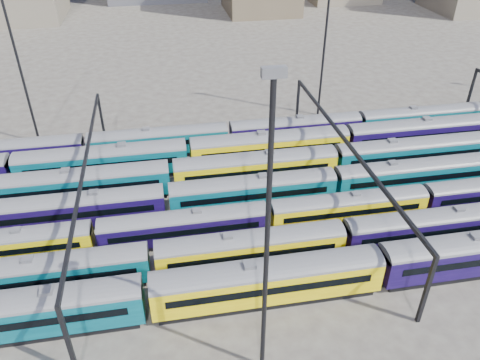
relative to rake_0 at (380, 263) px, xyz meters
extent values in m
plane|color=#423C38|center=(-8.15, 15.00, -2.87)|extent=(500.00, 500.00, 0.00)
cube|color=black|center=(-33.37, 0.00, -2.49)|extent=(20.56, 2.67, 0.76)
cube|color=#054351|center=(-33.37, 0.00, -0.54)|extent=(21.65, 3.14, 3.14)
cylinder|color=#4C4C51|center=(-33.37, 0.00, 1.03)|extent=(21.65, 3.14, 3.14)
cube|color=black|center=(-33.37, -1.59, -0.17)|extent=(19.05, 0.06, 0.81)
cube|color=black|center=(-33.37, 1.59, -0.17)|extent=(19.05, 0.06, 0.81)
cube|color=slate|center=(-33.37, 0.00, 1.86)|extent=(1.08, 0.97, 0.38)
cube|color=black|center=(-11.12, 0.00, -2.49)|extent=(20.56, 2.67, 0.76)
cube|color=#D4B708|center=(-11.12, 0.00, -0.54)|extent=(21.65, 3.14, 3.14)
cylinder|color=#4C4C51|center=(-11.12, 0.00, 1.03)|extent=(21.65, 3.14, 3.14)
cube|color=black|center=(-11.12, -1.59, -0.17)|extent=(19.05, 0.06, 0.81)
cube|color=black|center=(-11.12, 1.59, -0.17)|extent=(19.05, 0.06, 0.81)
cube|color=slate|center=(-11.12, 0.00, 1.86)|extent=(1.08, 0.97, 0.38)
cube|color=black|center=(11.12, 0.00, -2.49)|extent=(20.56, 2.67, 0.76)
cube|color=black|center=(11.12, 1.59, -0.17)|extent=(19.05, 0.06, 0.81)
cube|color=black|center=(-31.64, 5.00, -2.53)|extent=(18.36, 2.38, 0.68)
cube|color=#054351|center=(-31.64, 5.00, -0.79)|extent=(19.32, 2.80, 2.80)
cylinder|color=#4C4C51|center=(-31.64, 5.00, 0.61)|extent=(19.32, 2.80, 2.80)
cube|color=black|center=(-31.64, 3.58, -0.46)|extent=(17.00, 0.06, 0.72)
cube|color=black|center=(-31.64, 6.42, -0.46)|extent=(17.00, 0.06, 0.72)
cube|color=slate|center=(-31.64, 5.00, 1.35)|extent=(0.97, 0.87, 0.34)
cube|color=black|center=(-11.72, 5.00, -2.53)|extent=(18.36, 2.38, 0.68)
cube|color=#D4B708|center=(-11.72, 5.00, -0.79)|extent=(19.32, 2.80, 2.80)
cylinder|color=#4C4C51|center=(-11.72, 5.00, 0.61)|extent=(19.32, 2.80, 2.80)
cube|color=black|center=(-11.72, 3.58, -0.46)|extent=(17.00, 0.06, 0.72)
cube|color=black|center=(-11.72, 6.42, -0.46)|extent=(17.00, 0.06, 0.72)
cube|color=slate|center=(-11.72, 5.00, 1.35)|extent=(0.97, 0.87, 0.34)
cube|color=black|center=(8.20, 5.00, -2.53)|extent=(18.36, 2.38, 0.68)
cube|color=#100733|center=(8.20, 5.00, -0.79)|extent=(19.32, 2.80, 2.80)
cylinder|color=#4C4C51|center=(8.20, 5.00, 0.61)|extent=(19.32, 2.80, 2.80)
cube|color=black|center=(8.20, 3.58, -0.46)|extent=(17.00, 0.06, 0.72)
cube|color=black|center=(8.20, 6.42, -0.46)|extent=(17.00, 0.06, 0.72)
cube|color=slate|center=(8.20, 5.00, 1.35)|extent=(0.97, 0.87, 0.34)
cube|color=black|center=(-36.97, 10.00, -2.55)|extent=(17.36, 2.25, 0.64)
cube|color=#D4B708|center=(-36.97, 10.00, -0.91)|extent=(18.27, 2.65, 2.65)
cube|color=black|center=(-36.97, 11.34, -0.59)|extent=(16.08, 0.06, 0.69)
cube|color=black|center=(-18.10, 10.00, -2.55)|extent=(17.36, 2.25, 0.64)
cube|color=#100733|center=(-18.10, 10.00, -0.91)|extent=(18.27, 2.65, 2.65)
cylinder|color=#4C4C51|center=(-18.10, 10.00, 0.42)|extent=(18.27, 2.65, 2.65)
cube|color=black|center=(-18.10, 8.66, -0.59)|extent=(16.08, 0.06, 0.69)
cube|color=black|center=(-18.10, 11.34, -0.59)|extent=(16.08, 0.06, 0.69)
cube|color=slate|center=(-18.10, 10.00, 1.12)|extent=(0.91, 0.82, 0.32)
cube|color=black|center=(0.77, 10.00, -2.55)|extent=(17.36, 2.25, 0.64)
cube|color=#D4B708|center=(0.77, 10.00, -0.91)|extent=(18.27, 2.65, 2.65)
cylinder|color=#4C4C51|center=(0.77, 10.00, 0.42)|extent=(18.27, 2.65, 2.65)
cube|color=black|center=(0.77, 8.66, -0.59)|extent=(16.08, 0.06, 0.69)
cube|color=black|center=(0.77, 11.34, -0.59)|extent=(16.08, 0.06, 0.69)
cube|color=slate|center=(0.77, 10.00, 1.12)|extent=(0.91, 0.82, 0.32)
cube|color=black|center=(-30.03, 15.00, -2.52)|extent=(19.00, 2.47, 0.70)
cube|color=#100733|center=(-30.03, 15.00, -0.72)|extent=(20.00, 2.90, 2.90)
cylinder|color=#4C4C51|center=(-30.03, 15.00, 0.73)|extent=(20.00, 2.90, 2.90)
cube|color=black|center=(-30.03, 13.53, -0.37)|extent=(17.60, 0.06, 0.75)
cube|color=black|center=(-30.03, 16.47, -0.37)|extent=(17.60, 0.06, 0.75)
cube|color=slate|center=(-30.03, 15.00, 1.50)|extent=(1.00, 0.90, 0.35)
cube|color=black|center=(-9.43, 15.00, -2.52)|extent=(19.00, 2.47, 0.70)
cube|color=#054351|center=(-9.43, 15.00, -0.72)|extent=(20.00, 2.90, 2.90)
cylinder|color=#4C4C51|center=(-9.43, 15.00, 0.73)|extent=(20.00, 2.90, 2.90)
cube|color=black|center=(-9.43, 13.53, -0.37)|extent=(17.60, 0.06, 0.75)
cube|color=black|center=(-9.43, 16.47, -0.37)|extent=(17.60, 0.06, 0.75)
cube|color=slate|center=(-9.43, 15.00, 1.50)|extent=(1.00, 0.90, 0.35)
cube|color=black|center=(11.17, 15.00, -2.52)|extent=(19.00, 2.47, 0.70)
cube|color=#054351|center=(11.17, 15.00, -0.72)|extent=(20.00, 2.90, 2.90)
cylinder|color=#4C4C51|center=(11.17, 15.00, 0.73)|extent=(20.00, 2.90, 2.90)
cube|color=black|center=(11.17, 13.53, -0.37)|extent=(17.60, 0.06, 0.75)
cube|color=black|center=(11.17, 16.47, -0.37)|extent=(17.60, 0.06, 0.75)
cube|color=slate|center=(11.17, 15.00, 1.50)|extent=(1.00, 0.90, 0.35)
cube|color=black|center=(-29.73, 20.00, -2.50)|extent=(20.03, 2.60, 0.74)
cube|color=#054351|center=(-29.73, 20.00, -0.60)|extent=(21.09, 3.06, 3.06)
cylinder|color=#4C4C51|center=(-29.73, 20.00, 0.93)|extent=(21.09, 3.06, 3.06)
cube|color=black|center=(-29.73, 18.45, -0.24)|extent=(18.56, 0.06, 0.79)
cube|color=black|center=(-29.73, 21.55, -0.24)|extent=(18.56, 0.06, 0.79)
cube|color=slate|center=(-29.73, 20.00, 1.74)|extent=(1.05, 0.95, 0.37)
cube|color=black|center=(-8.04, 20.00, -2.50)|extent=(20.03, 2.60, 0.74)
cube|color=#D4B708|center=(-8.04, 20.00, -0.60)|extent=(21.09, 3.06, 3.06)
cylinder|color=#4C4C51|center=(-8.04, 20.00, 0.93)|extent=(21.09, 3.06, 3.06)
cube|color=black|center=(-8.04, 18.45, -0.24)|extent=(18.56, 0.06, 0.79)
cube|color=black|center=(-8.04, 21.55, -0.24)|extent=(18.56, 0.06, 0.79)
cube|color=slate|center=(-8.04, 20.00, 1.74)|extent=(1.05, 0.95, 0.37)
cube|color=black|center=(13.65, 20.00, -2.50)|extent=(20.03, 2.60, 0.74)
cube|color=#054351|center=(13.65, 20.00, -0.60)|extent=(21.09, 3.06, 3.06)
cylinder|color=#4C4C51|center=(13.65, 20.00, 0.93)|extent=(21.09, 3.06, 3.06)
cube|color=black|center=(13.65, 18.45, -0.24)|extent=(18.56, 0.06, 0.79)
cube|color=black|center=(13.65, 21.55, -0.24)|extent=(18.56, 0.06, 0.79)
cube|color=slate|center=(13.65, 20.00, 1.74)|extent=(1.05, 0.95, 0.37)
cube|color=black|center=(-27.62, 25.00, -2.48)|extent=(20.93, 2.72, 0.77)
cube|color=#054351|center=(-27.62, 25.00, -0.50)|extent=(22.03, 3.19, 3.19)
cylinder|color=#4C4C51|center=(-27.62, 25.00, 1.10)|extent=(22.03, 3.19, 3.19)
cube|color=black|center=(-27.62, 23.38, -0.12)|extent=(19.39, 0.06, 0.83)
cube|color=black|center=(-27.62, 26.62, -0.12)|extent=(19.39, 0.06, 0.83)
cube|color=slate|center=(-27.62, 25.00, 1.95)|extent=(1.10, 0.99, 0.39)
cube|color=black|center=(-4.99, 25.00, -2.48)|extent=(20.93, 2.72, 0.77)
cube|color=#D4B708|center=(-4.99, 25.00, -0.50)|extent=(22.03, 3.19, 3.19)
cylinder|color=#4C4C51|center=(-4.99, 25.00, 1.10)|extent=(22.03, 3.19, 3.19)
cube|color=black|center=(-4.99, 23.38, -0.12)|extent=(19.39, 0.06, 0.83)
cube|color=black|center=(-4.99, 26.62, -0.12)|extent=(19.39, 0.06, 0.83)
cube|color=slate|center=(-4.99, 25.00, 1.95)|extent=(1.10, 0.99, 0.39)
cube|color=black|center=(17.64, 25.00, -2.48)|extent=(20.93, 2.72, 0.77)
cube|color=#100733|center=(17.64, 25.00, -0.50)|extent=(22.03, 3.19, 3.19)
cylinder|color=#4C4C51|center=(17.64, 25.00, 1.10)|extent=(22.03, 3.19, 3.19)
cube|color=black|center=(17.64, 23.38, -0.12)|extent=(19.39, 0.06, 0.83)
cube|color=black|center=(17.64, 26.62, -0.12)|extent=(19.39, 0.06, 0.83)
cube|color=slate|center=(17.64, 25.00, 1.95)|extent=(1.10, 0.99, 0.39)
cube|color=black|center=(-40.43, 30.00, -2.53)|extent=(18.72, 2.43, 0.69)
cube|color=#100733|center=(-40.43, 30.00, -0.75)|extent=(19.70, 2.86, 2.86)
cylinder|color=#4C4C51|center=(-40.43, 30.00, 0.68)|extent=(19.70, 2.86, 2.86)
cube|color=black|center=(-40.43, 28.55, -0.41)|extent=(17.34, 0.06, 0.74)
cube|color=black|center=(-40.43, 31.45, -0.41)|extent=(17.34, 0.06, 0.74)
cube|color=slate|center=(-40.43, 30.00, 1.44)|extent=(0.99, 0.89, 0.34)
cube|color=black|center=(-20.13, 30.00, -2.53)|extent=(18.72, 2.43, 0.69)
cube|color=#054351|center=(-20.13, 30.00, -0.75)|extent=(19.70, 2.86, 2.86)
cylinder|color=#4C4C51|center=(-20.13, 30.00, 0.68)|extent=(19.70, 2.86, 2.86)
cube|color=black|center=(-20.13, 28.55, -0.41)|extent=(17.34, 0.06, 0.74)
cube|color=black|center=(-20.13, 31.45, -0.41)|extent=(17.34, 0.06, 0.74)
cube|color=slate|center=(-20.13, 30.00, 1.44)|extent=(0.99, 0.89, 0.34)
cube|color=black|center=(0.17, 30.00, -2.53)|extent=(18.72, 2.43, 0.69)
cube|color=#100733|center=(0.17, 30.00, -0.75)|extent=(19.70, 2.86, 2.86)
cylinder|color=#4C4C51|center=(0.17, 30.00, 0.68)|extent=(19.70, 2.86, 2.86)
cube|color=black|center=(0.17, 28.55, -0.41)|extent=(17.34, 0.06, 0.74)
cube|color=black|center=(0.17, 31.45, -0.41)|extent=(17.34, 0.06, 0.74)
cube|color=slate|center=(0.17, 30.00, 1.44)|extent=(0.99, 0.89, 0.34)
cube|color=black|center=(20.48, 30.00, -2.53)|extent=(18.72, 2.43, 0.69)
cube|color=#054351|center=(20.48, 30.00, -0.75)|extent=(19.70, 2.86, 2.86)
cylinder|color=#4C4C51|center=(20.48, 30.00, 0.68)|extent=(19.70, 2.86, 2.86)
cube|color=black|center=(20.48, 28.55, -0.41)|extent=(17.34, 0.06, 0.74)
cube|color=black|center=(20.48, 31.45, -0.41)|extent=(17.34, 0.06, 0.74)
cube|color=slate|center=(20.48, 30.00, 1.44)|extent=(0.99, 0.89, 0.34)
cube|color=black|center=(-28.15, -5.00, 1.13)|extent=(0.35, 0.35, 8.00)
cube|color=black|center=(-28.15, 35.00, 1.13)|extent=(0.35, 0.35, 8.00)
cube|color=black|center=(-28.15, 15.00, 4.93)|extent=(0.30, 40.00, 0.45)
cube|color=black|center=(1.85, -5.00, 1.13)|extent=(0.35, 0.35, 8.00)
cube|color=black|center=(1.85, 35.00, 1.13)|extent=(0.35, 0.35, 8.00)
cube|color=black|center=(1.85, 15.00, 4.93)|extent=(0.30, 40.00, 0.45)
cube|color=black|center=(31.85, 35.00, 1.13)|extent=(0.35, 0.35, 8.00)
cylinder|color=black|center=(-38.15, 37.00, 9.63)|extent=(0.36, 0.36, 25.00)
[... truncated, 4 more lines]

